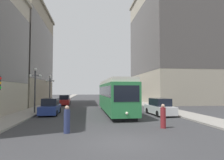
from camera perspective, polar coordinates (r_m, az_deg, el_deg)
The scene contains 14 objects.
ground_plane at distance 10.53m, azimuth 3.38°, elevation -18.16°, with size 200.00×200.00×0.00m, color #38383A.
sidewalk_left at distance 50.52m, azimuth -15.13°, elevation -5.88°, with size 2.86×120.00×0.15m, color gray.
sidewalk_right at distance 51.16m, azimuth 4.73°, elevation -5.93°, with size 2.86×120.00×0.15m, color gray.
streetcar at distance 22.79m, azimuth 0.75°, elevation -4.60°, with size 2.79×13.73×3.89m.
transit_bus at distance 40.89m, azimuth 2.26°, elevation -4.07°, with size 2.64×12.04×3.45m.
parked_car_left_near at distance 35.55m, azimuth -14.00°, elevation -5.94°, with size 1.98×4.57×1.82m.
parked_car_left_mid at distance 22.63m, azimuth -17.92°, elevation -7.66°, with size 1.97×4.77×1.82m.
parked_car_right_far at distance 21.84m, azimuth 14.03°, elevation -7.89°, with size 2.04×4.97×1.82m.
pedestrian_crossing_near at distance 12.78m, azimuth -13.32°, elevation -11.62°, with size 0.39×0.39×1.76m.
pedestrian_crossing_far at distance 14.52m, azimuth 15.03°, elevation -10.59°, with size 0.39×0.39×1.73m.
lamp_post_left_near at distance 23.71m, azimuth -21.99°, elevation -0.79°, with size 1.41×0.36×5.16m.
lamp_post_left_far at distance 32.20m, azimuth -18.06°, elevation -1.59°, with size 1.41×0.36×4.94m.
building_left_corner at distance 41.28m, azimuth -29.88°, elevation 7.03°, with size 15.61×18.23×18.75m.
building_right_corner at distance 46.67m, azimuth 16.66°, elevation 10.38°, with size 13.64×22.48×26.03m.
Camera 1 is at (-1.87, -9.98, 2.77)m, focal length 30.60 mm.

